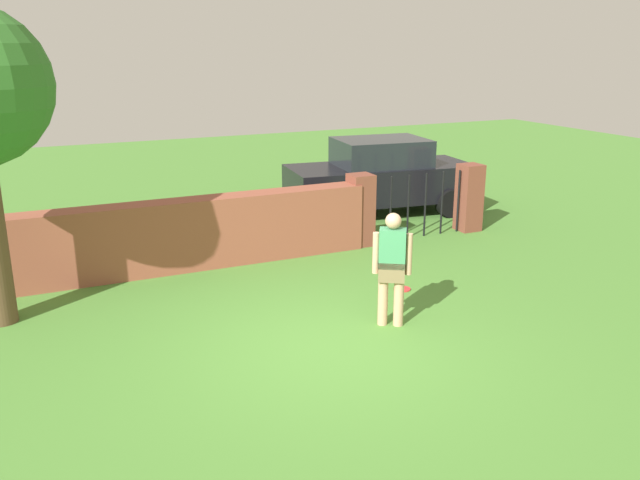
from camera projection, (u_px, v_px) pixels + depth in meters
The scene contains 6 objects.
ground_plane at pixel (328, 348), 8.63m from camera, with size 40.00×40.00×0.00m, color #4C8433.
brick_wall at pixel (150, 239), 11.24m from camera, with size 7.85×0.50×1.24m, color brown.
person at pixel (392, 264), 9.10m from camera, with size 0.47×0.38×1.62m.
fence_gate at pixel (417, 204), 13.34m from camera, with size 3.00×0.44×1.40m.
car at pixel (380, 176), 15.19m from camera, with size 4.36×2.28×1.72m.
frisbee_red at pixel (402, 289), 10.67m from camera, with size 0.27×0.27×0.02m, color red.
Camera 1 is at (-3.38, -7.09, 3.83)m, focal length 37.33 mm.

